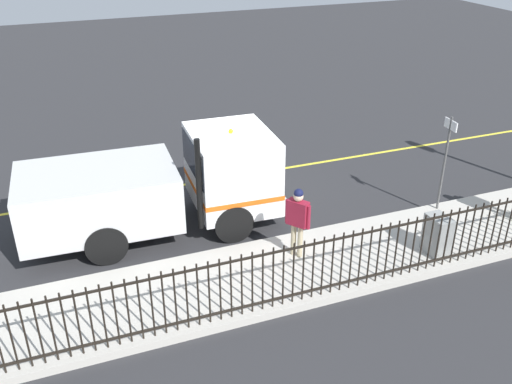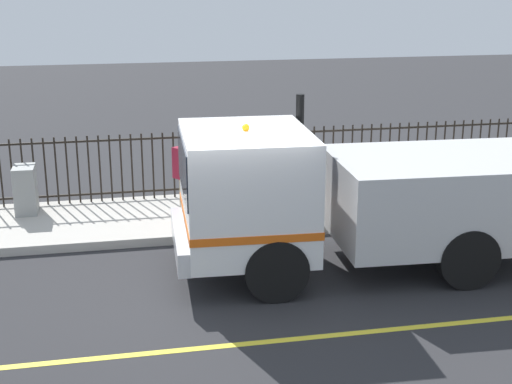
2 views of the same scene
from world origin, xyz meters
name	(u,v)px [view 2 (image 2 of 2)]	position (x,y,z in m)	size (l,w,h in m)	color
ground_plane	(227,281)	(0.00, 0.00, 0.00)	(59.92, 59.92, 0.00)	#2B2B2D
sidewalk_slab	(202,216)	(3.06, 0.00, 0.08)	(2.60, 27.23, 0.16)	#B7B2A8
lane_marking	(253,343)	(-2.07, 0.00, 0.00)	(0.12, 24.51, 0.01)	yellow
work_truck	(342,192)	(0.19, -1.90, 1.30)	(2.64, 6.33, 2.72)	white
worker_standing	(185,167)	(2.67, 0.35, 1.19)	(0.52, 0.45, 1.68)	maroon
iron_fence	(194,164)	(4.18, 0.00, 0.86)	(0.04, 23.19, 1.38)	black
utility_cabinet	(25,190)	(3.72, 3.36, 0.62)	(0.61, 0.41, 0.93)	gray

